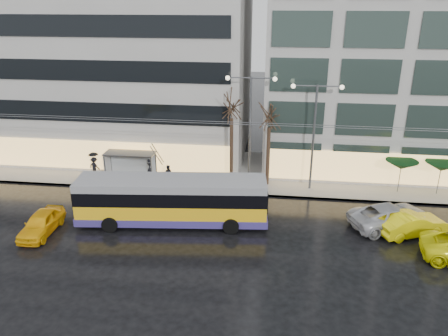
% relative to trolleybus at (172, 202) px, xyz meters
% --- Properties ---
extents(ground, '(140.00, 140.00, 0.00)m').
position_rel_trolleybus_xyz_m(ground, '(2.81, -3.88, -1.63)').
color(ground, black).
rests_on(ground, ground).
extents(sidewalk, '(80.00, 10.00, 0.15)m').
position_rel_trolleybus_xyz_m(sidewalk, '(4.81, 10.12, -1.56)').
color(sidewalk, gray).
rests_on(sidewalk, ground).
extents(kerb, '(80.00, 0.10, 0.15)m').
position_rel_trolleybus_xyz_m(kerb, '(4.81, 5.17, -1.56)').
color(kerb, slate).
rests_on(kerb, ground).
extents(building_left, '(34.00, 14.00, 22.00)m').
position_rel_trolleybus_xyz_m(building_left, '(-13.19, 15.12, 9.52)').
color(building_left, '#AAA7A3').
rests_on(building_left, sidewalk).
extents(trolleybus, '(13.18, 5.43, 6.02)m').
position_rel_trolleybus_xyz_m(trolleybus, '(0.00, 0.00, 0.00)').
color(trolleybus, yellow).
rests_on(trolleybus, ground).
extents(catenary, '(42.24, 5.12, 7.00)m').
position_rel_trolleybus_xyz_m(catenary, '(3.81, 4.06, 2.62)').
color(catenary, '#595B60').
rests_on(catenary, ground).
extents(bus_shelter, '(4.20, 1.60, 2.51)m').
position_rel_trolleybus_xyz_m(bus_shelter, '(-5.57, 6.81, 0.33)').
color(bus_shelter, '#595B60').
rests_on(bus_shelter, sidewalk).
extents(street_lamp_near, '(3.96, 0.36, 9.03)m').
position_rel_trolleybus_xyz_m(street_lamp_near, '(4.81, 6.92, 4.36)').
color(street_lamp_near, '#595B60').
rests_on(street_lamp_near, sidewalk).
extents(street_lamp_far, '(3.96, 0.36, 8.53)m').
position_rel_trolleybus_xyz_m(street_lamp_far, '(9.81, 6.92, 4.08)').
color(street_lamp_far, '#595B60').
rests_on(street_lamp_far, sidewalk).
extents(tree_a, '(3.20, 3.20, 8.40)m').
position_rel_trolleybus_xyz_m(tree_a, '(3.31, 7.12, 5.46)').
color(tree_a, black).
rests_on(tree_a, sidewalk).
extents(tree_b, '(3.20, 3.20, 7.70)m').
position_rel_trolleybus_xyz_m(tree_b, '(6.31, 7.32, 4.77)').
color(tree_b, black).
rests_on(tree_b, sidewalk).
extents(parasol_a, '(2.50, 2.50, 2.65)m').
position_rel_trolleybus_xyz_m(parasol_a, '(16.81, 7.12, 0.82)').
color(parasol_a, '#595B60').
rests_on(parasol_a, sidewalk).
extents(parasol_b, '(2.50, 2.50, 2.65)m').
position_rel_trolleybus_xyz_m(parasol_b, '(19.81, 7.12, 0.82)').
color(parasol_b, '#595B60').
rests_on(parasol_b, sidewalk).
extents(taxi_a, '(1.83, 4.35, 1.47)m').
position_rel_trolleybus_xyz_m(taxi_a, '(-8.39, -2.45, -0.89)').
color(taxi_a, yellow).
rests_on(taxi_a, ground).
extents(taxi_b, '(5.00, 3.40, 1.56)m').
position_rel_trolleybus_xyz_m(taxi_b, '(16.10, 0.45, -0.85)').
color(taxi_b, yellow).
rests_on(taxi_b, ground).
extents(sedan_silver, '(6.47, 4.75, 1.64)m').
position_rel_trolleybus_xyz_m(sedan_silver, '(15.00, 1.31, -0.81)').
color(sedan_silver, '#B9B8BD').
rests_on(sedan_silver, ground).
extents(pedestrian_a, '(1.06, 1.08, 2.19)m').
position_rel_trolleybus_xyz_m(pedestrian_a, '(-3.79, 7.38, -0.05)').
color(pedestrian_a, black).
rests_on(pedestrian_a, sidewalk).
extents(pedestrian_b, '(0.74, 0.58, 1.53)m').
position_rel_trolleybus_xyz_m(pedestrian_b, '(-2.00, 6.67, -0.72)').
color(pedestrian_b, black).
rests_on(pedestrian_b, sidewalk).
extents(pedestrian_c, '(1.21, 1.05, 2.11)m').
position_rel_trolleybus_xyz_m(pedestrian_c, '(-8.77, 7.41, -0.37)').
color(pedestrian_c, black).
rests_on(pedestrian_c, sidewalk).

